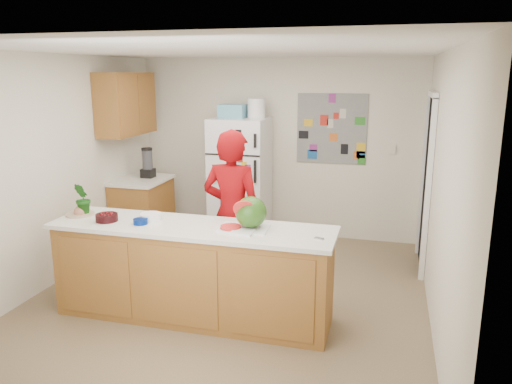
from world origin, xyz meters
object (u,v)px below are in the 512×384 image
(person, at_px, (233,215))
(watermelon, at_px, (251,212))
(cherry_bowl, at_px, (107,218))
(refrigerator, at_px, (240,179))

(person, xyz_separation_m, watermelon, (0.34, -0.50, 0.19))
(cherry_bowl, bearing_deg, person, 30.98)
(refrigerator, distance_m, cherry_bowl, 2.53)
(person, bearing_deg, refrigerator, -69.28)
(refrigerator, height_order, person, person)
(person, relative_size, watermelon, 6.16)
(refrigerator, xyz_separation_m, person, (0.47, -1.83, 0.03))
(watermelon, height_order, cherry_bowl, watermelon)
(refrigerator, bearing_deg, person, -75.45)
(watermelon, bearing_deg, refrigerator, 109.20)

